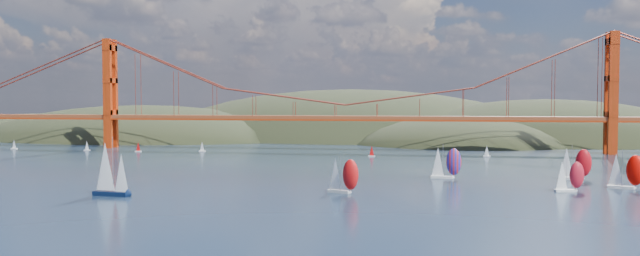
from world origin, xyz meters
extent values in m
plane|color=black|center=(0.00, 0.00, 0.00)|extent=(1200.00, 1200.00, 0.00)
ellipsoid|color=black|center=(-140.00, 260.00, -11.20)|extent=(240.00, 140.00, 64.00)
ellipsoid|color=black|center=(-10.00, 300.00, -16.80)|extent=(300.00, 180.00, 96.00)
ellipsoid|color=black|center=(110.00, 270.00, -13.30)|extent=(220.00, 140.00, 76.00)
ellipsoid|color=black|center=(60.00, 240.00, -8.40)|extent=(140.00, 110.00, 48.00)
ellipsoid|color=black|center=(-230.00, 290.00, -7.70)|extent=(200.00, 140.00, 44.00)
cube|color=brown|center=(0.00, 180.00, 16.00)|extent=(440.00, 7.00, 1.60)
cube|color=maroon|center=(0.00, 180.00, 14.80)|extent=(440.00, 7.00, 0.80)
cube|color=maroon|center=(-120.00, 180.00, 27.50)|extent=(4.00, 8.50, 55.00)
cube|color=maroon|center=(120.00, 180.00, 27.50)|extent=(4.00, 8.50, 55.00)
cube|color=black|center=(-44.76, 33.66, 0.59)|extent=(10.05, 3.87, 1.18)
cylinder|color=#99999E|center=(-44.27, 33.60, 8.25)|extent=(0.15, 0.15, 14.15)
cone|color=white|center=(-46.51, 33.86, 7.55)|extent=(6.09, 6.09, 12.46)
cone|color=white|center=(-41.84, 33.32, 6.13)|extent=(4.35, 4.35, 9.91)
cube|color=silver|center=(12.88, 47.47, 0.38)|extent=(6.59, 4.18, 0.77)
cylinder|color=#99999E|center=(13.17, 47.34, 5.57)|extent=(0.10, 0.10, 9.61)
cone|color=white|center=(11.82, 47.93, 5.09)|extent=(4.71, 4.71, 8.46)
ellipsoid|color=red|center=(16.11, 46.07, 5.09)|extent=(5.23, 4.36, 8.07)
cube|color=white|center=(73.04, 58.29, 0.34)|extent=(5.91, 2.84, 0.68)
cylinder|color=#99999E|center=(73.32, 58.35, 4.95)|extent=(0.09, 0.09, 8.54)
cone|color=white|center=(72.04, 58.06, 4.53)|extent=(3.83, 3.83, 7.52)
ellipsoid|color=red|center=(76.09, 59.00, 4.53)|extent=(4.45, 3.34, 7.18)
cube|color=silver|center=(89.63, 66.83, 0.40)|extent=(6.97, 3.90, 0.81)
cylinder|color=#99999E|center=(89.95, 66.73, 5.85)|extent=(0.10, 0.10, 10.08)
cone|color=white|center=(88.48, 67.21, 5.35)|extent=(4.76, 4.76, 8.87)
ellipsoid|color=#EC0700|center=(93.14, 65.67, 5.35)|extent=(5.40, 4.28, 8.47)
cube|color=white|center=(80.58, 84.86, 0.40)|extent=(6.90, 2.77, 0.80)
cylinder|color=#99999E|center=(80.91, 84.81, 5.83)|extent=(0.10, 0.10, 10.06)
cone|color=white|center=(79.39, 85.02, 5.33)|extent=(4.23, 4.23, 8.85)
ellipsoid|color=#B10B13|center=(84.24, 84.36, 5.33)|extent=(5.05, 3.56, 8.45)
cube|color=silver|center=(41.25, 81.86, 0.40)|extent=(6.83, 2.44, 0.80)
cylinder|color=#99999E|center=(41.59, 81.83, 5.82)|extent=(0.10, 0.10, 10.04)
cone|color=white|center=(40.05, 81.96, 5.32)|extent=(4.05, 4.05, 8.83)
ellipsoid|color=red|center=(44.92, 81.54, 5.32)|extent=(4.92, 3.33, 8.43)
cube|color=silver|center=(-163.52, 164.77, 0.25)|extent=(3.00, 1.00, 0.50)
cone|color=white|center=(-163.52, 164.77, 2.60)|extent=(2.00, 2.00, 4.20)
cube|color=silver|center=(-123.18, 161.87, 0.25)|extent=(3.00, 1.00, 0.50)
cone|color=white|center=(-123.18, 161.87, 2.60)|extent=(2.00, 2.00, 4.20)
cube|color=silver|center=(-95.70, 159.02, 0.25)|extent=(3.00, 1.00, 0.50)
cone|color=red|center=(-95.70, 159.02, 2.60)|extent=(2.00, 2.00, 4.20)
cube|color=silver|center=(-66.39, 164.63, 0.25)|extent=(3.00, 1.00, 0.50)
cone|color=white|center=(-66.39, 164.63, 2.60)|extent=(2.00, 2.00, 4.20)
cube|color=silver|center=(63.63, 159.22, 0.25)|extent=(3.00, 1.00, 0.50)
cone|color=white|center=(63.63, 159.22, 2.60)|extent=(2.00, 2.00, 4.20)
cube|color=silver|center=(14.49, 151.59, 0.25)|extent=(3.00, 1.00, 0.50)
cone|color=red|center=(14.49, 151.59, 2.60)|extent=(2.00, 2.00, 4.20)
camera|label=1|loc=(32.71, -116.62, 25.27)|focal=35.00mm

